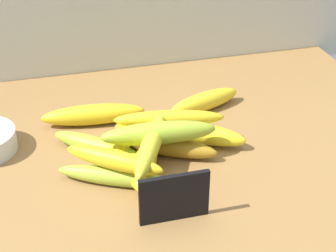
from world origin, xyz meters
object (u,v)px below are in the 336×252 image
banana_6 (195,132)px  banana_1 (115,176)px  banana_7 (99,147)px  chalkboard_sign (173,199)px  banana_2 (205,101)px  banana_3 (164,146)px  banana_11 (151,144)px  banana_13 (169,119)px  banana_5 (119,149)px  banana_9 (145,161)px  banana_10 (114,160)px  banana_12 (159,133)px  banana_8 (160,131)px  banana_0 (93,115)px  banana_4 (125,163)px

banana_6 → banana_1: bearing=-151.9°
banana_1 → banana_7: (-1.25, 9.30, 0.12)cm
chalkboard_sign → banana_2: bearing=63.7°
banana_3 → banana_7: size_ratio=1.01×
banana_3 → banana_11: bearing=-128.9°
banana_11 → banana_13: banana_11 is taller
banana_5 → banana_9: 6.09cm
banana_2 → banana_5: (-20.49, -12.81, -0.10)cm
banana_9 → banana_11: size_ratio=0.77×
chalkboard_sign → banana_6: bearing=63.9°
banana_13 → banana_2: bearing=43.7°
chalkboard_sign → banana_10: 13.30cm
banana_3 → banana_9: banana_9 is taller
banana_10 → banana_12: 10.04cm
banana_8 → banana_13: 3.89cm
chalkboard_sign → banana_6: size_ratio=0.56×
banana_5 → banana_12: size_ratio=0.88×
banana_11 → banana_12: 3.49cm
banana_12 → banana_13: bearing=58.9°
banana_10 → banana_12: size_ratio=0.87×
banana_2 → banana_5: 24.17cm
banana_1 → banana_8: (10.93, 11.65, 0.13)cm
banana_0 → banana_4: bearing=-79.5°
banana_13 → banana_5: bearing=-164.2°
banana_8 → banana_6: bearing=-22.5°
banana_8 → banana_3: bearing=-96.9°
banana_1 → banana_9: size_ratio=1.29×
chalkboard_sign → banana_0: size_ratio=0.53×
banana_12 → banana_7: bearing=156.6°
banana_11 → banana_8: bearing=67.2°
banana_6 → banana_11: (-10.17, -7.00, 3.49)cm
chalkboard_sign → banana_4: chalkboard_sign is taller
banana_2 → banana_12: size_ratio=0.82×
banana_5 → banana_6: (14.92, 1.69, 0.20)cm
banana_6 → banana_12: (-8.08, -4.23, 3.75)cm
banana_4 → banana_5: 4.12cm
banana_3 → banana_5: bearing=172.0°
banana_3 → banana_8: banana_3 is taller
banana_2 → banana_5: size_ratio=0.93×
chalkboard_sign → banana_9: (-1.34, 13.55, -1.89)cm
banana_13 → banana_0: bearing=141.6°
chalkboard_sign → banana_1: chalkboard_sign is taller
banana_0 → banana_12: (9.70, -15.66, 3.74)cm
banana_8 → banana_7: bearing=-169.1°
banana_3 → chalkboard_sign: bearing=-99.9°
banana_0 → banana_5: 13.44cm
banana_0 → banana_8: bearing=-37.4°
banana_4 → banana_9: (3.47, -0.67, 0.35)cm
banana_8 → banana_12: size_ratio=0.88×
banana_2 → banana_8: 14.53cm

